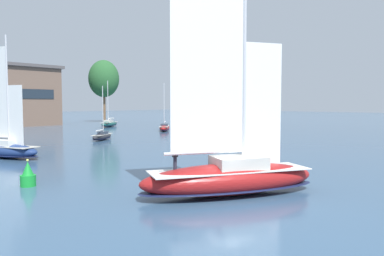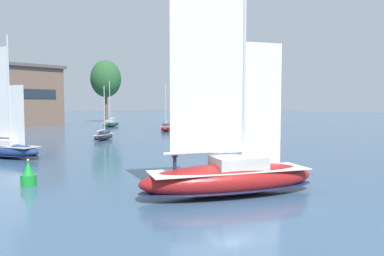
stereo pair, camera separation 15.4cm
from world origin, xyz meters
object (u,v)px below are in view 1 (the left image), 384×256
tree_shore_left (104,79)px  channel_buoy (28,176)px  sailboat_moored_near_marina (5,148)px  sailboat_moored_mid_channel (164,128)px  sailboat_moored_outer_mooring (109,124)px  sailboat_main (230,175)px  sailboat_moored_far_slip (102,136)px

tree_shore_left → channel_buoy: tree_shore_left is taller
sailboat_moored_near_marina → channel_buoy: (-4.19, -14.30, -0.27)m
sailboat_moored_near_marina → sailboat_moored_mid_channel: (35.04, 13.80, -0.34)m
tree_shore_left → sailboat_moored_outer_mooring: 22.85m
tree_shore_left → sailboat_main: size_ratio=1.13×
sailboat_moored_near_marina → sailboat_moored_mid_channel: sailboat_moored_near_marina is taller
sailboat_moored_mid_channel → sailboat_moored_outer_mooring: (0.05, 17.90, 0.08)m
sailboat_main → sailboat_moored_far_slip: (13.98, 33.19, -0.64)m
sailboat_main → channel_buoy: (-6.96, 11.03, -0.48)m
sailboat_moored_outer_mooring → sailboat_moored_mid_channel: bearing=-90.2°
sailboat_main → channel_buoy: sailboat_main is taller
sailboat_moored_near_marina → sailboat_moored_outer_mooring: sailboat_moored_near_marina is taller
sailboat_moored_far_slip → sailboat_moored_outer_mooring: 30.08m
tree_shore_left → sailboat_main: tree_shore_left is taller
tree_shore_left → sailboat_moored_mid_channel: tree_shore_left is taller
sailboat_main → sailboat_moored_outer_mooring: (32.32, 57.03, -0.47)m
sailboat_moored_far_slip → sailboat_moored_outer_mooring: bearing=52.4°
tree_shore_left → sailboat_moored_near_marina: bearing=-133.2°
tree_shore_left → sailboat_moored_outer_mooring: size_ratio=1.66×
sailboat_main → sailboat_moored_outer_mooring: bearing=60.5°
sailboat_main → sailboat_moored_near_marina: 25.48m
sailboat_moored_far_slip → sailboat_moored_outer_mooring: (18.34, 23.84, 0.16)m
tree_shore_left → sailboat_moored_outer_mooring: bearing=-121.9°
sailboat_main → sailboat_moored_outer_mooring: size_ratio=1.46×
sailboat_moored_far_slip → sailboat_moored_outer_mooring: size_ratio=0.76×
channel_buoy → sailboat_main: bearing=-57.8°
tree_shore_left → channel_buoy: 81.00m
sailboat_main → channel_buoy: bearing=122.2°
sailboat_main → sailboat_moored_near_marina: sailboat_main is taller
sailboat_moored_far_slip → channel_buoy: 30.49m
sailboat_moored_mid_channel → channel_buoy: 48.25m
sailboat_moored_mid_channel → sailboat_moored_outer_mooring: 17.90m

